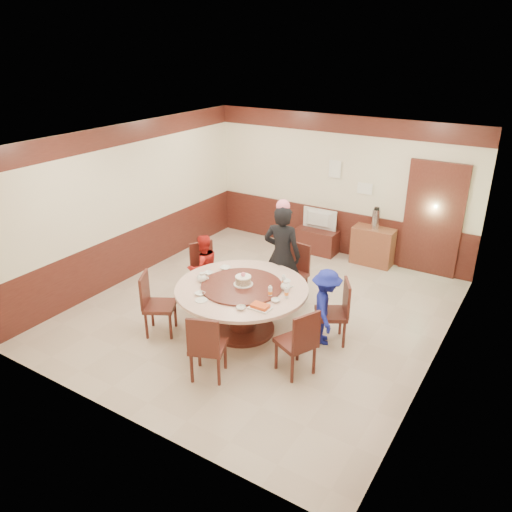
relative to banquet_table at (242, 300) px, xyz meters
The scene contains 31 objects.
room 0.87m from the banquet_table, 94.88° to the left, with size 6.00×6.04×2.84m.
banquet_table is the anchor object (origin of this frame).
chair_0 1.37m from the banquet_table, 20.12° to the left, with size 0.61×0.60×0.97m.
chair_1 1.34m from the banquet_table, 82.93° to the left, with size 0.49×0.50×0.97m.
chair_2 1.26m from the banquet_table, 152.44° to the left, with size 0.60×0.60×0.97m.
chair_3 1.27m from the banquet_table, 146.00° to the right, with size 0.60×0.60×0.97m.
chair_4 1.22m from the banquet_table, 78.24° to the right, with size 0.57×0.58×0.97m.
chair_5 1.30m from the banquet_table, 22.31° to the right, with size 0.59×0.59×0.97m.
person_standing 1.16m from the banquet_table, 87.18° to the left, with size 0.63×0.41×1.72m, color black.
person_red 1.24m from the banquet_table, 154.87° to the left, with size 0.56×0.44×1.16m, color red.
person_blue 1.25m from the banquet_table, 18.06° to the left, with size 0.75×0.43×1.16m, color navy.
birthday_cake 0.32m from the banquet_table, 77.41° to the left, with size 0.29×0.29×0.20m.
teapot_left 0.69m from the banquet_table, 164.08° to the right, with size 0.17×0.15×0.13m, color white.
teapot_right 0.71m from the banquet_table, 23.00° to the left, with size 0.17×0.15×0.13m, color white.
bowl_0 0.71m from the banquet_table, 146.18° to the left, with size 0.17×0.17×0.04m, color white.
bowl_1 0.71m from the banquet_table, 57.43° to the right, with size 0.13×0.13×0.04m, color white.
bowl_2 0.68m from the banquet_table, 124.82° to the right, with size 0.14×0.14×0.04m, color white.
bowl_3 0.71m from the banquet_table, 11.27° to the right, with size 0.13×0.13×0.04m, color white.
bowl_4 0.72m from the banquet_table, behind, with size 0.14×0.14×0.03m, color white.
saucer_near 0.73m from the banquet_table, 111.04° to the right, with size 0.18×0.18×0.01m, color white.
saucer_far 0.71m from the banquet_table, 48.01° to the left, with size 0.18×0.18×0.01m, color white.
shrimp_platter 0.74m from the banquet_table, 35.47° to the right, with size 0.30×0.20×0.06m.
bottle_0 0.60m from the banquet_table, ahead, with size 0.06×0.06×0.16m, color white.
bottle_1 0.78m from the banquet_table, ahead, with size 0.06×0.06×0.16m, color white.
bottle_2 0.69m from the banquet_table, 35.49° to the left, with size 0.06×0.06×0.16m, color white.
tv_stand 3.44m from the banquet_table, 96.24° to the left, with size 0.85×0.45×0.50m, color #481C16.
television 3.44m from the banquet_table, 96.24° to the left, with size 0.74×0.10×0.42m, color gray.
side_cabinet 3.54m from the banquet_table, 76.69° to the left, with size 0.80×0.40×0.75m, color brown.
thermos 3.56m from the banquet_table, 76.64° to the left, with size 0.15×0.15×0.38m, color silver.
notice_left 3.82m from the banquet_table, 92.65° to the left, with size 0.25×0.00×0.35m, color white.
notice_right 3.76m from the banquet_table, 82.39° to the left, with size 0.30×0.00×0.22m, color white.
Camera 1 is at (3.72, -6.12, 4.11)m, focal length 35.00 mm.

